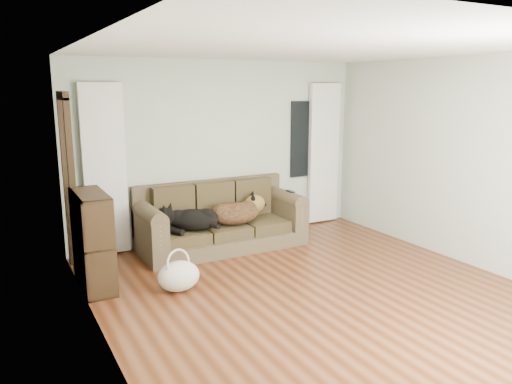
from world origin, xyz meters
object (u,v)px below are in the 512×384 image
dog_shepherd (237,213)px  sofa (222,216)px  bookshelf (93,244)px  tote_bag (179,277)px  dog_black_lab (190,220)px

dog_shepherd → sofa: bearing=-16.7°
sofa → dog_shepherd: size_ratio=3.09×
sofa → dog_shepherd: bearing=-22.6°
dog_shepherd → bookshelf: (-2.05, -0.53, 0.01)m
dog_shepherd → tote_bag: size_ratio=1.58×
dog_black_lab → dog_shepherd: 0.69m
dog_shepherd → tote_bag: dog_shepherd is taller
dog_black_lab → dog_shepherd: bearing=36.0°
sofa → tote_bag: size_ratio=4.88×
dog_black_lab → tote_bag: dog_black_lab is taller
tote_bag → bookshelf: size_ratio=0.43×
sofa → bookshelf: (-1.86, -0.61, 0.05)m
dog_shepherd → bookshelf: bearing=20.4°
dog_shepherd → bookshelf: bookshelf is taller
sofa → bookshelf: bearing=-161.9°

